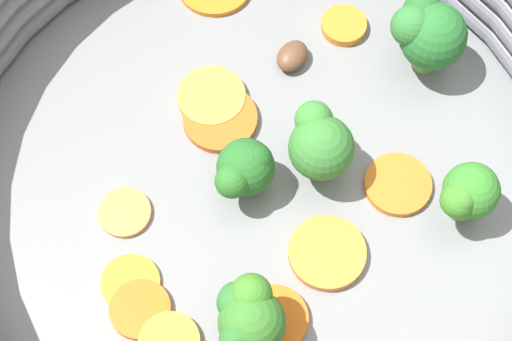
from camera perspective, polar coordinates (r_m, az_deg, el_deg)
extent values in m
plane|color=#22262D|center=(0.50, 0.00, -1.32)|extent=(4.00, 4.00, 0.00)
cylinder|color=gray|center=(0.50, 0.00, -1.04)|extent=(0.35, 0.35, 0.01)
torus|color=slate|center=(0.48, 0.00, -0.37)|extent=(0.37, 0.37, 0.02)
torus|color=slate|center=(0.47, 0.00, 0.39)|extent=(0.37, 0.37, 0.02)
torus|color=slate|center=(0.46, 0.00, 1.21)|extent=(0.37, 0.37, 0.02)
torus|color=slate|center=(0.44, 0.00, 2.07)|extent=(0.37, 0.37, 0.02)
cylinder|color=orange|center=(0.47, 4.77, -5.49)|extent=(0.06, 0.06, 0.01)
cylinder|color=orange|center=(0.51, -2.98, 4.91)|extent=(0.06, 0.06, 0.01)
cylinder|color=#F49241|center=(0.49, -8.75, -2.79)|extent=(0.04, 0.04, 0.00)
cylinder|color=orange|center=(0.47, -8.36, -7.42)|extent=(0.04, 0.04, 0.00)
cylinder|color=orange|center=(0.54, 5.88, 9.59)|extent=(0.04, 0.04, 0.01)
cylinder|color=#DB5E1D|center=(0.51, -2.40, 3.47)|extent=(0.06, 0.06, 0.01)
cylinder|color=orange|center=(0.46, 1.20, -9.86)|extent=(0.05, 0.05, 0.00)
cylinder|color=orange|center=(0.47, -7.73, -9.16)|extent=(0.05, 0.05, 0.00)
cylinder|color=orange|center=(0.49, 9.44, -0.93)|extent=(0.05, 0.05, 0.00)
cylinder|color=#77A055|center=(0.53, 11.30, 7.48)|extent=(0.01, 0.01, 0.02)
sphere|color=#266D2D|center=(0.51, 11.72, 8.75)|extent=(0.04, 0.04, 0.04)
sphere|color=#266E2A|center=(0.51, 10.86, 10.25)|extent=(0.02, 0.02, 0.02)
sphere|color=#307733|center=(0.50, 10.31, 9.46)|extent=(0.02, 0.02, 0.02)
sphere|color=#246428|center=(0.51, 10.99, 10.27)|extent=(0.02, 0.02, 0.02)
cylinder|color=#618545|center=(0.45, -0.26, -10.75)|extent=(0.01, 0.01, 0.02)
sphere|color=#367629|center=(0.43, -0.27, -10.10)|extent=(0.03, 0.03, 0.03)
sphere|color=#3D8027|center=(0.43, -0.32, -8.27)|extent=(0.02, 0.02, 0.02)
sphere|color=#2F702F|center=(0.43, -1.24, -8.77)|extent=(0.02, 0.02, 0.02)
sphere|color=#2E6D2A|center=(0.43, -1.30, -11.18)|extent=(0.02, 0.02, 0.02)
cylinder|color=#678F52|center=(0.49, 13.68, -2.17)|extent=(0.02, 0.02, 0.02)
sphere|color=#36842A|center=(0.47, 14.15, -1.31)|extent=(0.03, 0.03, 0.03)
sphere|color=#3C8326|center=(0.46, 13.33, -1.94)|extent=(0.02, 0.02, 0.02)
sphere|color=#3F7B2A|center=(0.46, 13.57, -1.94)|extent=(0.01, 0.01, 0.01)
cylinder|color=#7DA75E|center=(0.48, -0.62, -0.79)|extent=(0.01, 0.01, 0.01)
sphere|color=#266827|center=(0.47, -0.64, -0.02)|extent=(0.03, 0.03, 0.03)
sphere|color=#2B6E27|center=(0.46, -1.60, -0.71)|extent=(0.02, 0.02, 0.02)
sphere|color=#226023|center=(0.47, 0.41, 1.17)|extent=(0.02, 0.02, 0.02)
sphere|color=#256F2F|center=(0.47, 0.41, 1.11)|extent=(0.02, 0.02, 0.02)
cylinder|color=#6D9860|center=(0.49, 4.19, 0.61)|extent=(0.01, 0.01, 0.02)
sphere|color=#367B32|center=(0.47, 4.35, 1.65)|extent=(0.04, 0.04, 0.04)
sphere|color=#3A8434|center=(0.47, 3.87, 3.38)|extent=(0.02, 0.02, 0.02)
sphere|color=#407431|center=(0.47, 3.90, 3.27)|extent=(0.02, 0.02, 0.02)
ellipsoid|color=brown|center=(0.52, 2.44, 7.63)|extent=(0.03, 0.03, 0.01)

